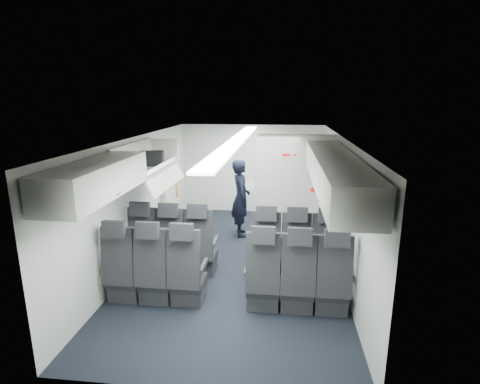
% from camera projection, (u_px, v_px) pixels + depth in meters
% --- Properties ---
extents(cabin_shell, '(3.41, 6.01, 2.16)m').
position_uv_depth(cabin_shell, '(237.00, 199.00, 6.25)').
color(cabin_shell, black).
rests_on(cabin_shell, ground).
extents(seat_row_front, '(3.33, 0.56, 1.24)m').
position_uv_depth(seat_row_front, '(233.00, 252.00, 5.91)').
color(seat_row_front, black).
rests_on(seat_row_front, cabin_shell).
extents(seat_row_mid, '(3.33, 0.56, 1.24)m').
position_uv_depth(seat_row_mid, '(225.00, 279.00, 5.05)').
color(seat_row_mid, black).
rests_on(seat_row_mid, cabin_shell).
extents(overhead_bin_left_rear, '(0.53, 1.80, 0.40)m').
position_uv_depth(overhead_bin_left_rear, '(96.00, 180.00, 4.30)').
color(overhead_bin_left_rear, silver).
rests_on(overhead_bin_left_rear, cabin_shell).
extents(overhead_bin_left_front_open, '(0.64, 1.70, 0.72)m').
position_uv_depth(overhead_bin_left_front_open, '(147.00, 164.00, 6.02)').
color(overhead_bin_left_front_open, '#9E9E93').
rests_on(overhead_bin_left_front_open, cabin_shell).
extents(overhead_bin_right_rear, '(0.53, 1.80, 0.40)m').
position_uv_depth(overhead_bin_right_rear, '(345.00, 186.00, 3.99)').
color(overhead_bin_right_rear, silver).
rests_on(overhead_bin_right_rear, cabin_shell).
extents(overhead_bin_right_front, '(0.53, 1.70, 0.40)m').
position_uv_depth(overhead_bin_right_front, '(327.00, 160.00, 5.67)').
color(overhead_bin_right_front, silver).
rests_on(overhead_bin_right_front, cabin_shell).
extents(bulkhead_partition, '(1.40, 0.15, 2.13)m').
position_uv_depth(bulkhead_partition, '(295.00, 192.00, 6.92)').
color(bulkhead_partition, silver).
rests_on(bulkhead_partition, cabin_shell).
extents(galley_unit, '(0.85, 0.52, 1.90)m').
position_uv_depth(galley_unit, '(291.00, 177.00, 8.81)').
color(galley_unit, '#939399').
rests_on(galley_unit, cabin_shell).
extents(boarding_door, '(0.12, 1.27, 1.86)m').
position_uv_depth(boarding_door, '(170.00, 186.00, 7.97)').
color(boarding_door, silver).
rests_on(boarding_door, cabin_shell).
extents(flight_attendant, '(0.50, 0.65, 1.58)m').
position_uv_depth(flight_attendant, '(241.00, 198.00, 7.61)').
color(flight_attendant, black).
rests_on(flight_attendant, ground).
extents(carry_on_bag, '(0.46, 0.36, 0.24)m').
position_uv_depth(carry_on_bag, '(151.00, 159.00, 6.22)').
color(carry_on_bag, black).
rests_on(carry_on_bag, overhead_bin_left_front_open).
extents(papers, '(0.18, 0.11, 0.14)m').
position_uv_depth(papers, '(250.00, 186.00, 7.47)').
color(papers, white).
rests_on(papers, flight_attendant).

